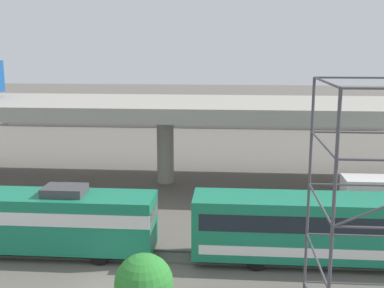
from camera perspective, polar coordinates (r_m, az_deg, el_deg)
The scene contains 13 objects.
rail_strip_near at distance 29.38m, azimuth -7.52°, elevation -13.20°, with size 110.00×0.12×0.12m, color #59544C.
rail_strip_far at distance 30.77m, azimuth -6.91°, elevation -12.01°, with size 110.00×0.12×0.12m, color #59544C.
train_locomotive at distance 31.53m, azimuth -20.41°, elevation -7.93°, with size 16.95×3.04×4.18m.
train_coach_lead at distance 29.78m, azimuth 20.20°, elevation -9.10°, with size 20.21×3.04×3.86m.
highway_overpass at distance 43.62m, azimuth -3.14°, elevation 3.96°, with size 96.00×11.24×7.39m.
pier_parking_lot at distance 78.90m, azimuth 0.32°, elevation 3.12°, with size 56.53×11.25×1.68m, color #9E998E.
parked_car_0 at distance 80.20m, azimuth 13.34°, elevation 4.11°, with size 4.60×1.87×1.50m.
parked_car_1 at distance 82.09m, azimuth -15.61°, elevation 4.15°, with size 4.24×1.82×1.50m.
parked_car_2 at distance 83.73m, azimuth -11.93°, elevation 4.47°, with size 4.50×1.95×1.50m.
parked_car_3 at distance 79.12m, azimuth 5.85°, elevation 4.26°, with size 4.40×1.92×1.50m.
parked_car_4 at distance 78.71m, azimuth -2.50°, elevation 4.27°, with size 4.34×1.92×1.50m.
harbor_water at distance 101.76m, azimuth 1.30°, elevation 4.52°, with size 140.00×36.00×0.01m, color #2D5170.
shrub_right at distance 23.95m, azimuth -5.57°, elevation -15.64°, with size 2.76×2.76×2.76m, color #2E8531.
Camera 1 is at (5.87, -22.85, 12.26)m, focal length 46.24 mm.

